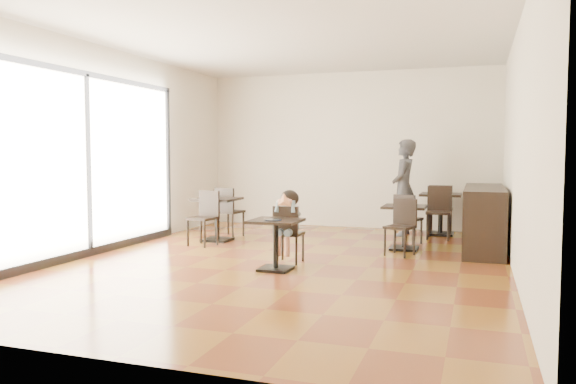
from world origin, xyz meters
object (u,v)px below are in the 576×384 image
at_px(adult_patron, 404,188).
at_px(chair_mid_b, 400,227).
at_px(child, 289,227).
at_px(cafe_table_mid, 404,228).
at_px(child_chair, 289,234).
at_px(cafe_table_back, 440,214).
at_px(child_table, 276,245).
at_px(chair_mid_a, 408,219).
at_px(chair_left_a, 230,212).
at_px(chair_back_a, 441,210).
at_px(chair_left_b, 203,219).
at_px(cafe_table_left, 217,219).
at_px(chair_back_b, 439,213).

distance_m(adult_patron, chair_mid_b, 2.17).
bearing_deg(child, cafe_table_mid, 48.81).
distance_m(child_chair, cafe_table_back, 3.92).
bearing_deg(adult_patron, child_table, -18.38).
xyz_separation_m(child_table, child, (0.00, 0.55, 0.17)).
distance_m(chair_mid_a, chair_left_a, 3.23).
bearing_deg(adult_patron, chair_left_a, -69.57).
relative_size(adult_patron, chair_mid_b, 2.11).
bearing_deg(child, chair_back_a, 62.39).
height_order(chair_mid_b, chair_left_b, chair_left_b).
height_order(cafe_table_left, chair_left_a, chair_left_a).
xyz_separation_m(child_table, child_chair, (0.00, 0.55, 0.07)).
height_order(child_table, cafe_table_back, cafe_table_back).
xyz_separation_m(child_table, cafe_table_left, (-1.82, 2.00, 0.04)).
bearing_deg(chair_mid_b, child_table, -112.76).
height_order(child, chair_mid_a, child).
distance_m(cafe_table_left, chair_mid_b, 3.25).
relative_size(child_chair, chair_left_a, 0.89).
xyz_separation_m(chair_mid_a, chair_mid_b, (0.00, -1.10, 0.00)).
distance_m(child_table, child_chair, 0.55).
bearing_deg(chair_back_a, cafe_table_back, 89.43).
height_order(cafe_table_left, chair_mid_a, chair_mid_a).
xyz_separation_m(child, chair_left_b, (-1.82, 0.90, -0.05)).
height_order(adult_patron, cafe_table_back, adult_patron).
bearing_deg(chair_back_a, chair_left_a, 21.96).
distance_m(child_chair, chair_back_b, 3.44).
xyz_separation_m(child_table, cafe_table_back, (1.84, 4.01, 0.06)).
relative_size(adult_patron, cafe_table_mid, 2.54).
xyz_separation_m(child, cafe_table_mid, (1.40, 1.60, -0.16)).
xyz_separation_m(cafe_table_mid, chair_left_a, (-3.23, 0.40, 0.10)).
bearing_deg(chair_mid_a, cafe_table_back, -90.18).
bearing_deg(cafe_table_back, cafe_table_left, -151.29).
bearing_deg(adult_patron, chair_back_a, 118.61).
distance_m(adult_patron, chair_back_a, 0.86).
bearing_deg(chair_mid_b, chair_mid_a, 108.44).
xyz_separation_m(child_table, chair_back_a, (1.84, 4.07, 0.14)).
bearing_deg(chair_back_a, child_table, 65.10).
distance_m(chair_mid_b, chair_left_a, 3.36).
distance_m(child, chair_mid_b, 1.75).
distance_m(child, cafe_table_left, 2.34).
height_order(cafe_table_back, chair_left_a, chair_left_a).
bearing_deg(adult_patron, chair_mid_a, 11.15).
bearing_deg(chair_left_b, chair_back_a, 46.03).
xyz_separation_m(child_chair, cafe_table_back, (1.84, 3.46, -0.01)).
distance_m(cafe_table_left, chair_left_a, 0.56).
bearing_deg(child_chair, child, -0.00).
height_order(cafe_table_left, chair_mid_b, chair_mid_b).
bearing_deg(cafe_table_mid, cafe_table_back, 76.66).
height_order(cafe_table_mid, chair_mid_b, chair_mid_b).
relative_size(chair_mid_a, chair_left_a, 0.93).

